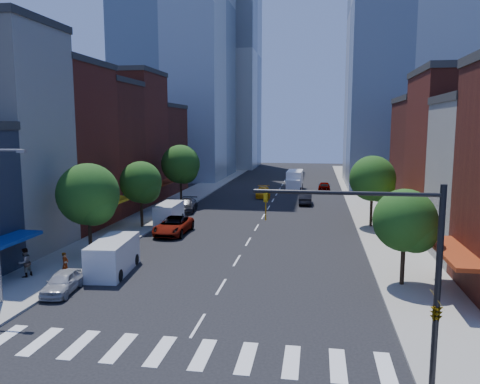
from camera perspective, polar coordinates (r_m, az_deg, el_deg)
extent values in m
plane|color=black|center=(25.32, -5.15, -15.91)|extent=(220.00, 220.00, 0.00)
cube|color=gray|center=(65.83, -7.02, -0.95)|extent=(5.00, 120.00, 0.15)
cube|color=gray|center=(63.56, 15.16, -1.49)|extent=(5.00, 120.00, 0.15)
cube|color=silver|center=(22.70, -7.15, -18.88)|extent=(19.00, 3.00, 0.01)
cube|color=maroon|center=(50.67, -22.83, 4.84)|extent=(12.00, 9.00, 16.00)
cube|color=#4D1913|center=(58.06, -18.35, 4.89)|extent=(12.00, 8.00, 15.00)
cube|color=maroon|center=(65.67, -14.95, 6.21)|extent=(12.00, 9.00, 17.00)
cube|color=#4D1913|center=(74.51, -11.90, 4.95)|extent=(12.00, 10.00, 13.00)
cube|color=#4D1913|center=(58.50, 24.31, 3.62)|extent=(12.00, 10.00, 13.00)
cube|color=#9EA5AD|center=(87.81, 19.60, 20.56)|extent=(18.00, 20.00, 60.00)
cube|color=#9EA5AD|center=(121.10, -2.26, 16.43)|extent=(18.00, 18.00, 56.00)
cylinder|color=black|center=(19.45, 22.94, -10.91)|extent=(0.24, 0.24, 8.00)
cylinder|color=black|center=(18.10, 12.74, -0.13)|extent=(7.00, 0.16, 0.16)
imported|color=gold|center=(18.25, 3.24, -1.78)|extent=(0.22, 0.18, 1.10)
imported|color=gold|center=(19.72, 22.81, -13.12)|extent=(0.48, 2.24, 0.90)
cylinder|color=slate|center=(28.88, -26.58, 4.59)|extent=(2.00, 0.14, 0.14)
cube|color=slate|center=(28.36, -25.10, 4.53)|extent=(0.50, 0.25, 0.18)
cylinder|color=black|center=(38.51, -17.83, -4.58)|extent=(0.28, 0.28, 3.92)
sphere|color=#1B4212|center=(38.00, -18.02, -0.25)|extent=(4.80, 4.80, 4.80)
sphere|color=#1B4212|center=(37.57, -17.37, -1.40)|extent=(3.36, 3.36, 3.36)
cylinder|color=black|center=(48.39, -11.91, -2.02)|extent=(0.28, 0.28, 3.64)
sphere|color=#1B4212|center=(48.00, -12.00, 1.19)|extent=(4.20, 4.20, 4.20)
sphere|color=#1B4212|center=(47.58, -11.43, 0.36)|extent=(2.94, 2.94, 2.94)
cylinder|color=black|center=(61.45, -7.21, 0.46)|extent=(0.28, 0.28, 4.20)
sphere|color=#1B4212|center=(61.12, -7.26, 3.39)|extent=(5.00, 5.00, 5.00)
sphere|color=#1B4212|center=(60.73, -6.79, 2.66)|extent=(3.50, 3.50, 3.50)
cylinder|color=black|center=(32.03, 19.23, -7.69)|extent=(0.28, 0.28, 3.36)
sphere|color=#1B4212|center=(31.46, 19.44, -3.26)|extent=(4.00, 4.00, 4.00)
sphere|color=#1B4212|center=(31.40, 20.57, -4.45)|extent=(2.80, 2.80, 2.80)
cylinder|color=black|center=(49.39, 15.71, -1.78)|extent=(0.28, 0.28, 3.92)
sphere|color=#1B4212|center=(48.99, 15.84, 1.61)|extent=(4.60, 4.60, 4.60)
sphere|color=#1B4212|center=(48.85, 16.55, 0.74)|extent=(3.22, 3.22, 3.22)
imported|color=#AAAAAE|center=(31.49, -20.83, -10.24)|extent=(2.06, 4.11, 1.34)
imported|color=black|center=(46.03, -7.82, -3.96)|extent=(1.76, 4.68, 1.53)
imported|color=#999999|center=(45.29, -8.12, -4.09)|extent=(2.82, 5.95, 1.64)
imported|color=black|center=(56.81, -6.54, -1.65)|extent=(2.70, 5.54, 1.55)
cube|color=silver|center=(34.43, -15.19, -7.56)|extent=(2.76, 5.77, 2.35)
cube|color=black|center=(32.42, -16.43, -7.97)|extent=(2.16, 1.31, 1.01)
cylinder|color=black|center=(33.29, -17.87, -9.62)|extent=(0.36, 0.87, 0.85)
cylinder|color=black|center=(32.61, -14.53, -9.85)|extent=(0.36, 0.87, 0.85)
cylinder|color=black|center=(36.69, -15.67, -7.89)|extent=(0.36, 0.87, 0.85)
cylinder|color=black|center=(36.08, -12.63, -8.05)|extent=(0.36, 0.87, 0.85)
cube|color=white|center=(50.41, -8.63, -2.58)|extent=(2.18, 5.13, 2.13)
cube|color=black|center=(48.54, -9.27, -2.64)|extent=(1.91, 1.07, 0.91)
cylinder|color=black|center=(49.20, -10.20, -3.72)|extent=(0.28, 0.78, 0.77)
cylinder|color=black|center=(48.68, -8.15, -3.80)|extent=(0.28, 0.78, 0.77)
cylinder|color=black|center=(52.43, -9.05, -2.97)|extent=(0.28, 0.78, 0.77)
cylinder|color=black|center=(51.94, -7.12, -3.04)|extent=(0.28, 0.78, 0.77)
imported|color=#FEAC0D|center=(68.33, 2.85, 0.00)|extent=(2.51, 5.30, 1.49)
imported|color=black|center=(62.54, 7.98, -0.79)|extent=(1.66, 4.71, 1.55)
imported|color=#999999|center=(75.24, 10.24, 0.65)|extent=(1.96, 4.65, 1.57)
cube|color=white|center=(76.45, 6.68, 1.43)|extent=(2.48, 6.42, 3.13)
cube|color=white|center=(72.82, 6.48, 0.72)|extent=(2.19, 1.81, 1.96)
cylinder|color=black|center=(73.76, 5.68, 0.32)|extent=(0.31, 0.89, 0.88)
cylinder|color=black|center=(73.62, 7.35, 0.28)|extent=(0.31, 0.89, 0.88)
cylinder|color=black|center=(78.12, 5.95, 0.75)|extent=(0.31, 0.89, 0.88)
cylinder|color=black|center=(77.98, 7.53, 0.71)|extent=(0.31, 0.89, 0.88)
imported|color=#999999|center=(34.31, -20.53, -8.23)|extent=(0.40, 0.60, 1.62)
imported|color=#999999|center=(35.05, -24.75, -7.82)|extent=(0.99, 1.13, 1.97)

